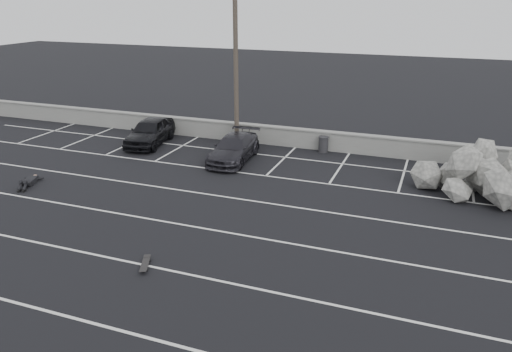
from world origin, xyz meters
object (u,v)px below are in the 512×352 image
at_px(person, 31,178).
at_px(riprap_pile, 508,183).
at_px(trash_bin, 323,144).
at_px(utility_pole, 236,57).
at_px(car_right, 234,148).
at_px(skateboard, 145,264).
at_px(car_left, 150,131).

bearing_deg(person, riprap_pile, -6.47).
relative_size(trash_bin, riprap_pile, 0.13).
height_order(utility_pole, riprap_pile, utility_pole).
xyz_separation_m(car_right, skateboard, (1.52, -10.67, -0.55)).
bearing_deg(utility_pole, car_right, -70.35).
height_order(car_left, car_right, car_left).
bearing_deg(utility_pole, person, -125.86).
height_order(trash_bin, person, trash_bin).
relative_size(trash_bin, skateboard, 0.98).
distance_m(utility_pole, person, 11.79).
height_order(car_left, skateboard, car_left).
distance_m(utility_pole, trash_bin, 6.57).
relative_size(car_left, riprap_pile, 0.66).
bearing_deg(utility_pole, riprap_pile, -13.73).
height_order(car_right, riprap_pile, riprap_pile).
height_order(riprap_pile, person, riprap_pile).
bearing_deg(person, utility_pole, 32.13).
distance_m(car_right, riprap_pile, 12.54).
height_order(car_left, utility_pole, utility_pole).
bearing_deg(car_left, trash_bin, 2.49).
distance_m(riprap_pile, skateboard, 14.86).
bearing_deg(car_right, utility_pole, 105.75).
bearing_deg(trash_bin, skateboard, -100.00).
bearing_deg(utility_pole, car_left, -160.99).
relative_size(utility_pole, trash_bin, 11.17).
relative_size(car_right, skateboard, 4.98).
xyz_separation_m(car_right, trash_bin, (3.93, 2.99, -0.20)).
distance_m(car_left, utility_pole, 6.38).
bearing_deg(skateboard, trash_bin, 55.93).
distance_m(utility_pole, skateboard, 14.30).
relative_size(person, skateboard, 2.72).
distance_m(car_right, utility_pole, 5.03).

